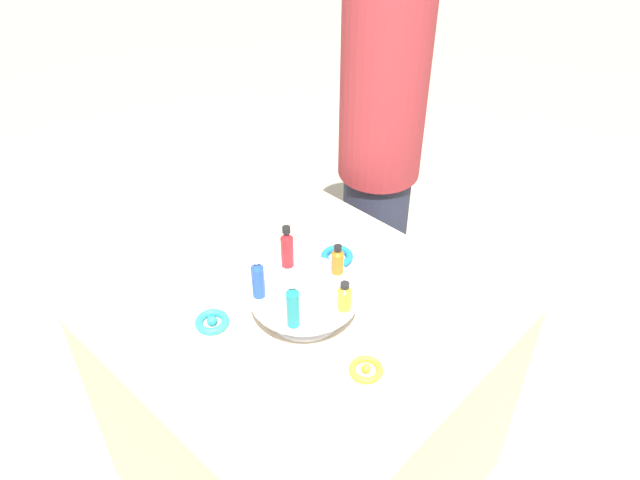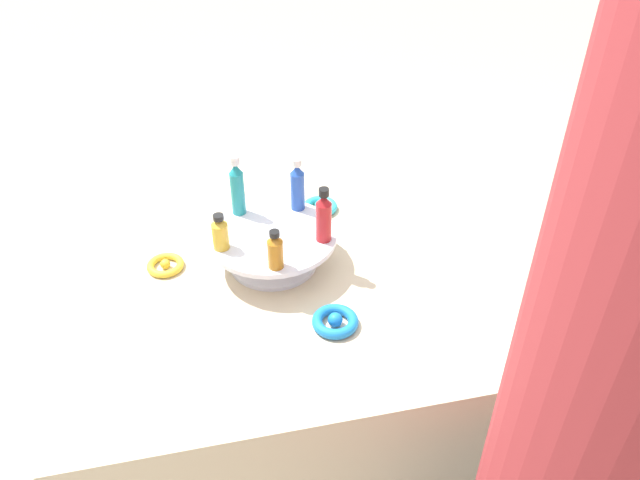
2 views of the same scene
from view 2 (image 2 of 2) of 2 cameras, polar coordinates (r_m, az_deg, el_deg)
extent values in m
plane|color=tan|center=(2.01, -3.25, -19.25)|extent=(12.00, 12.00, 0.00)
cube|color=beige|center=(1.71, -3.68, -12.09)|extent=(0.93, 0.93, 0.76)
cylinder|color=silver|center=(1.44, -4.27, -1.96)|extent=(0.20, 0.20, 0.01)
cylinder|color=silver|center=(1.42, -4.33, -0.82)|extent=(0.11, 0.11, 0.06)
cylinder|color=silver|center=(1.40, -4.40, 0.39)|extent=(0.29, 0.29, 0.01)
cylinder|color=gold|center=(1.35, -9.08, 0.35)|extent=(0.04, 0.04, 0.06)
cone|color=gold|center=(1.33, -9.23, 1.64)|extent=(0.03, 0.03, 0.01)
cylinder|color=black|center=(1.32, -9.28, 2.07)|extent=(0.02, 0.02, 0.01)
cylinder|color=#AD6B19|center=(1.28, -4.09, -1.30)|extent=(0.03, 0.03, 0.06)
cone|color=#AD6B19|center=(1.26, -4.16, 0.11)|extent=(0.03, 0.03, 0.01)
cylinder|color=black|center=(1.25, -4.19, 0.58)|extent=(0.02, 0.02, 0.01)
cylinder|color=#B21E23|center=(1.35, 0.34, 1.68)|extent=(0.03, 0.03, 0.09)
cone|color=#B21E23|center=(1.32, 0.35, 3.70)|extent=(0.03, 0.03, 0.02)
cylinder|color=black|center=(1.31, 0.36, 4.38)|extent=(0.02, 0.02, 0.02)
cylinder|color=#234CAD|center=(1.45, -2.06, 4.49)|extent=(0.03, 0.03, 0.09)
cone|color=#234CAD|center=(1.42, -2.11, 6.45)|extent=(0.03, 0.03, 0.02)
cylinder|color=silver|center=(1.41, -2.13, 7.11)|extent=(0.02, 0.02, 0.02)
cylinder|color=teal|center=(1.44, -7.53, 4.26)|extent=(0.03, 0.03, 0.11)
cone|color=teal|center=(1.41, -7.73, 6.48)|extent=(0.03, 0.03, 0.02)
cylinder|color=silver|center=(1.40, -7.80, 7.23)|extent=(0.02, 0.02, 0.02)
torus|color=#2DB7CC|center=(1.62, 0.01, 3.08)|extent=(0.09, 0.09, 0.02)
sphere|color=#2DB7CC|center=(1.61, 0.01, 3.20)|extent=(0.03, 0.03, 0.03)
torus|color=gold|center=(1.47, -13.94, -2.25)|extent=(0.08, 0.08, 0.02)
sphere|color=gold|center=(1.46, -13.96, -2.15)|extent=(0.02, 0.02, 0.02)
torus|color=blue|center=(1.28, 1.39, -7.45)|extent=(0.10, 0.10, 0.02)
sphere|color=blue|center=(1.28, 1.40, -7.31)|extent=(0.03, 0.03, 0.03)
camera|label=1|loc=(2.09, -42.00, 38.00)|focal=35.00mm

